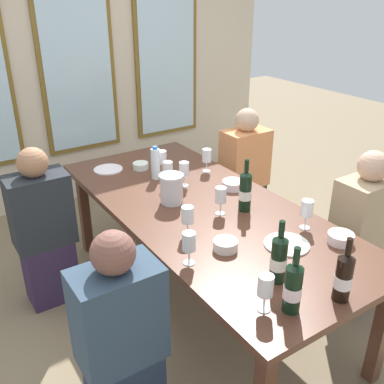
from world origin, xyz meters
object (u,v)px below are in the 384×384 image
object	(u,v)px
tasting_bowl_1	(233,185)
water_bottle	(156,163)
wine_glass_2	(188,216)
wine_glass_4	(221,196)
metal_pitcher	(172,189)
wine_bottle_1	(293,287)
seated_person_2	(121,344)
white_plate_0	(108,169)
wine_glass_1	(307,210)
white_plate_1	(287,244)
seated_person_1	(244,176)
wine_glass_5	(266,286)
wine_glass_7	(184,170)
wine_glass_8	(162,158)
wine_bottle_3	(279,259)
wine_bottle_0	(245,191)
seated_person_0	(44,232)
wine_glass_6	(207,156)
seated_person_3	(360,236)
dining_table	(203,216)
wine_glass_0	(168,170)
wine_bottle_2	(343,277)
tasting_bowl_2	(341,238)
tasting_bowl_3	(225,245)
tasting_bowl_0	(141,166)

from	to	relation	value
tasting_bowl_1	water_bottle	world-z (taller)	water_bottle
wine_glass_2	wine_glass_4	bearing A→B (deg)	18.45
wine_glass_4	metal_pitcher	bearing A→B (deg)	119.74
wine_bottle_1	seated_person_2	distance (m)	0.81
white_plate_0	wine_glass_1	world-z (taller)	wine_glass_1
water_bottle	wine_glass_1	world-z (taller)	water_bottle
white_plate_1	seated_person_1	world-z (taller)	seated_person_1
wine_glass_5	seated_person_1	world-z (taller)	seated_person_1
white_plate_1	wine_glass_5	bearing A→B (deg)	-144.48
white_plate_0	wine_glass_7	size ratio (longest dim) A/B	1.24
wine_glass_7	water_bottle	bearing A→B (deg)	113.70
wine_glass_8	wine_bottle_3	bearing A→B (deg)	-97.84
wine_glass_5	seated_person_1	size ratio (longest dim) A/B	0.16
wine_glass_2	wine_bottle_3	bearing A→B (deg)	-77.82
wine_bottle_0	seated_person_0	world-z (taller)	seated_person_0
wine_glass_6	wine_glass_7	bearing A→B (deg)	-155.32
water_bottle	seated_person_3	bearing A→B (deg)	-51.92
tasting_bowl_1	dining_table	bearing A→B (deg)	-161.18
wine_bottle_3	seated_person_2	world-z (taller)	seated_person_2
water_bottle	wine_glass_0	world-z (taller)	water_bottle
wine_glass_4	seated_person_2	xyz separation A→B (m)	(-0.88, -0.44, -0.34)
white_plate_0	seated_person_1	distance (m)	1.15
white_plate_1	seated_person_2	size ratio (longest dim) A/B	0.22
wine_glass_5	seated_person_2	xyz separation A→B (m)	(-0.51, 0.36, -0.34)
white_plate_0	wine_glass_2	world-z (taller)	wine_glass_2
dining_table	wine_glass_5	bearing A→B (deg)	-109.43
wine_bottle_2	wine_glass_0	bearing A→B (deg)	90.60
tasting_bowl_2	wine_glass_0	xyz separation A→B (m)	(-0.40, 1.15, 0.09)
white_plate_1	wine_glass_1	distance (m)	0.26
wine_bottle_3	seated_person_0	world-z (taller)	seated_person_0
dining_table	wine_glass_7	size ratio (longest dim) A/B	13.33
tasting_bowl_3	wine_glass_1	distance (m)	0.53
dining_table	tasting_bowl_2	distance (m)	0.85
wine_bottle_2	wine_glass_0	size ratio (longest dim) A/B	1.78
tasting_bowl_1	seated_person_3	size ratio (longest dim) A/B	0.13
seated_person_1	seated_person_0	bearing A→B (deg)	179.84
wine_bottle_3	tasting_bowl_0	world-z (taller)	wine_bottle_3
seated_person_0	wine_glass_4	bearing A→B (deg)	-40.50
wine_glass_0	white_plate_0	bearing A→B (deg)	115.91
white_plate_1	wine_bottle_2	size ratio (longest dim) A/B	0.79
wine_bottle_2	seated_person_3	bearing A→B (deg)	30.53
wine_bottle_2	seated_person_2	bearing A→B (deg)	149.71
wine_glass_1	wine_bottle_3	bearing A→B (deg)	-149.85
metal_pitcher	wine_bottle_1	distance (m)	1.16
wine_glass_8	wine_glass_4	bearing A→B (deg)	-91.61
wine_bottle_2	wine_glass_6	xyz separation A→B (m)	(0.35, 1.52, -0.00)
wine_glass_1	seated_person_2	world-z (taller)	seated_person_2
wine_bottle_1	water_bottle	xyz separation A→B (m)	(0.21, 1.55, -0.01)
white_plate_1	tasting_bowl_1	world-z (taller)	tasting_bowl_1
metal_pitcher	seated_person_1	bearing A→B (deg)	24.79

